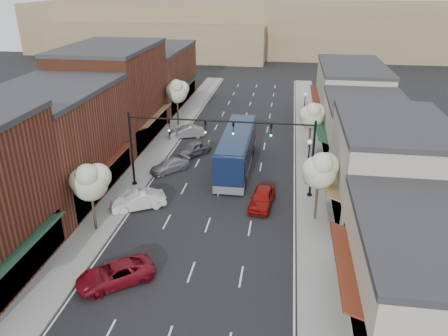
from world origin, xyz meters
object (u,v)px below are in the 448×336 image
at_px(tree_right_far, 312,115).
at_px(parked_car_a, 115,274).
at_px(tree_left_near, 90,181).
at_px(coach_bus, 237,150).
at_px(red_hatchback, 262,198).
at_px(signal_mast_right, 285,146).
at_px(lamp_post_far, 305,104).
at_px(parked_car_c, 170,166).
at_px(tree_right_near, 320,169).
at_px(parked_car_e, 186,132).
at_px(lamp_post_near, 309,155).
at_px(signal_mast_left, 157,140).
at_px(parked_car_d, 193,149).
at_px(tree_left_far, 177,91).
at_px(parked_car_b, 138,200).

height_order(tree_right_far, parked_car_a, tree_right_far).
distance_m(tree_right_far, tree_left_near, 25.99).
height_order(coach_bus, red_hatchback, coach_bus).
xyz_separation_m(signal_mast_right, tree_right_far, (2.73, 11.95, -0.63)).
distance_m(tree_left_near, lamp_post_far, 32.35).
bearing_deg(tree_right_far, parked_car_c, -149.17).
height_order(tree_right_near, parked_car_e, tree_right_near).
height_order(lamp_post_near, coach_bus, lamp_post_near).
bearing_deg(lamp_post_far, parked_car_e, -155.66).
height_order(signal_mast_left, parked_car_d, signal_mast_left).
height_order(lamp_post_far, red_hatchback, lamp_post_far).
distance_m(lamp_post_near, parked_car_d, 13.44).
bearing_deg(tree_left_far, parked_car_d, -67.60).
height_order(tree_right_far, parked_car_c, tree_right_far).
height_order(signal_mast_left, coach_bus, signal_mast_left).
bearing_deg(lamp_post_far, parked_car_d, -135.26).
xyz_separation_m(signal_mast_right, parked_car_b, (-11.82, -4.19, -3.88)).
bearing_deg(lamp_post_far, red_hatchback, -99.74).
distance_m(tree_left_far, parked_car_b, 22.57).
bearing_deg(signal_mast_right, coach_bus, 131.73).
bearing_deg(red_hatchback, tree_right_near, -16.01).
relative_size(signal_mast_right, signal_mast_left, 1.00).
xyz_separation_m(signal_mast_left, tree_right_far, (13.97, 11.95, -0.63)).
bearing_deg(parked_car_d, parked_car_a, -55.21).
relative_size(lamp_post_near, parked_car_b, 0.99).
height_order(tree_left_far, lamp_post_far, tree_left_far).
relative_size(tree_right_far, coach_bus, 0.43).
height_order(tree_right_far, parked_car_b, tree_right_far).
xyz_separation_m(tree_right_near, parked_car_a, (-12.81, -9.71, -3.77)).
bearing_deg(signal_mast_right, lamp_post_far, 83.78).
height_order(tree_left_far, parked_car_d, tree_left_far).
bearing_deg(parked_car_a, lamp_post_far, 122.73).
relative_size(red_hatchback, parked_car_a, 0.93).
relative_size(tree_left_far, parked_car_e, 1.45).
distance_m(lamp_post_far, coach_bus, 16.28).
xyz_separation_m(lamp_post_far, coach_bus, (-6.89, -14.72, -1.00)).
xyz_separation_m(tree_right_near, lamp_post_near, (-0.55, 6.56, -1.45)).
distance_m(lamp_post_near, red_hatchback, 6.50).
distance_m(tree_right_near, tree_right_far, 16.01).
distance_m(red_hatchback, parked_car_a, 14.27).
relative_size(coach_bus, parked_car_b, 2.81).
height_order(red_hatchback, parked_car_a, red_hatchback).
bearing_deg(tree_left_far, signal_mast_left, -81.65).
relative_size(coach_bus, parked_car_d, 2.92).
bearing_deg(parked_car_b, tree_right_far, 109.24).
bearing_deg(tree_left_near, red_hatchback, 25.34).
xyz_separation_m(tree_left_far, parked_car_b, (2.05, -22.14, -3.86)).
height_order(red_hatchback, parked_car_e, red_hatchback).
height_order(signal_mast_left, tree_left_far, signal_mast_left).
relative_size(signal_mast_left, red_hatchback, 1.81).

